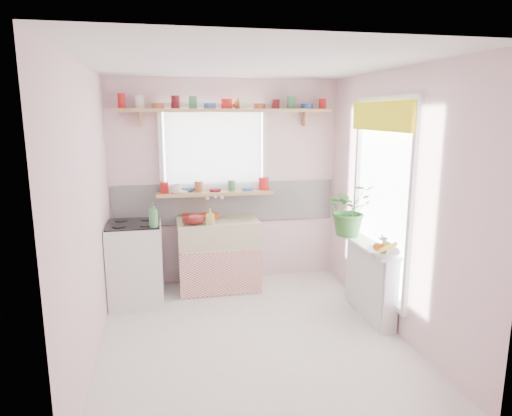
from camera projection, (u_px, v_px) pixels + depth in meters
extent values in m
plane|color=white|center=(252.00, 336.00, 4.36)|extent=(3.20, 3.20, 0.00)
plane|color=white|center=(251.00, 63.00, 3.84)|extent=(3.20, 3.20, 0.00)
plane|color=beige|center=(226.00, 182.00, 5.63)|extent=(2.80, 0.00, 2.80)
plane|color=beige|center=(306.00, 265.00, 2.57)|extent=(2.80, 0.00, 2.80)
plane|color=beige|center=(88.00, 215.00, 3.82)|extent=(0.00, 3.20, 3.20)
plane|color=beige|center=(394.00, 202.00, 4.38)|extent=(0.00, 3.20, 3.20)
cube|color=white|center=(227.00, 202.00, 5.67)|extent=(2.74, 0.03, 0.50)
cube|color=#C47F86|center=(227.00, 218.00, 5.71)|extent=(2.74, 0.02, 0.12)
cube|color=white|center=(213.00, 150.00, 5.52)|extent=(1.20, 0.01, 1.00)
cube|color=white|center=(214.00, 150.00, 5.45)|extent=(1.15, 0.02, 0.95)
cube|color=white|center=(384.00, 198.00, 4.57)|extent=(0.01, 1.10, 1.90)
cube|color=#FFF41A|center=(380.00, 116.00, 4.39)|extent=(0.03, 1.20, 0.28)
cube|color=white|center=(218.00, 266.00, 5.52)|extent=(0.85, 0.55, 0.55)
cube|color=#CB483B|center=(221.00, 274.00, 5.25)|extent=(0.95, 0.02, 0.53)
cube|color=beige|center=(218.00, 232.00, 5.43)|extent=(0.95, 0.55, 0.30)
cylinder|color=silver|center=(215.00, 195.00, 5.59)|extent=(0.03, 0.22, 0.03)
cube|color=white|center=(136.00, 264.00, 5.05)|extent=(0.58, 0.58, 0.90)
cube|color=black|center=(134.00, 224.00, 4.96)|extent=(0.56, 0.56, 0.02)
cylinder|color=black|center=(119.00, 226.00, 4.79)|extent=(0.14, 0.14, 0.01)
cylinder|color=black|center=(146.00, 225.00, 4.85)|extent=(0.14, 0.14, 0.01)
cylinder|color=black|center=(121.00, 220.00, 5.06)|extent=(0.14, 0.14, 0.01)
cylinder|color=black|center=(147.00, 219.00, 5.12)|extent=(0.14, 0.14, 0.01)
cube|color=white|center=(370.00, 282.00, 4.73)|extent=(0.15, 0.90, 0.75)
cube|color=white|center=(370.00, 246.00, 4.65)|extent=(0.22, 0.95, 0.03)
cube|color=tan|center=(215.00, 193.00, 5.51)|extent=(1.40, 0.22, 0.04)
cube|color=tan|center=(227.00, 110.00, 5.33)|extent=(2.52, 0.24, 0.04)
cylinder|color=red|center=(122.00, 103.00, 5.08)|extent=(0.11, 0.11, 0.12)
cylinder|color=silver|center=(140.00, 103.00, 5.12)|extent=(0.11, 0.11, 0.12)
cylinder|color=#A55133|center=(158.00, 106.00, 5.16)|extent=(0.11, 0.11, 0.06)
cylinder|color=#590F14|center=(175.00, 103.00, 5.20)|extent=(0.11, 0.11, 0.12)
cylinder|color=#3F7F4C|center=(193.00, 103.00, 5.24)|extent=(0.11, 0.11, 0.12)
cylinder|color=#3359A5|center=(210.00, 106.00, 5.28)|extent=(0.11, 0.11, 0.06)
cylinder|color=red|center=(227.00, 103.00, 5.31)|extent=(0.11, 0.11, 0.12)
cylinder|color=silver|center=(243.00, 103.00, 5.35)|extent=(0.11, 0.11, 0.12)
cylinder|color=#A55133|center=(260.00, 106.00, 5.40)|extent=(0.11, 0.11, 0.06)
cylinder|color=#590F14|center=(276.00, 104.00, 5.43)|extent=(0.11, 0.11, 0.12)
cylinder|color=#3F7F4C|center=(292.00, 104.00, 5.47)|extent=(0.11, 0.11, 0.12)
cylinder|color=#3359A5|center=(307.00, 106.00, 5.52)|extent=(0.11, 0.11, 0.06)
cylinder|color=red|center=(323.00, 104.00, 5.55)|extent=(0.11, 0.11, 0.12)
cylinder|color=red|center=(163.00, 188.00, 5.37)|extent=(0.11, 0.11, 0.12)
cylinder|color=silver|center=(181.00, 188.00, 5.41)|extent=(0.11, 0.11, 0.12)
cylinder|color=#A55133|center=(198.00, 190.00, 5.46)|extent=(0.11, 0.11, 0.06)
cylinder|color=#590F14|center=(215.00, 187.00, 5.49)|extent=(0.11, 0.11, 0.12)
cylinder|color=#3F7F4C|center=(232.00, 186.00, 5.54)|extent=(0.11, 0.11, 0.12)
cylinder|color=#3359A5|center=(249.00, 188.00, 5.58)|extent=(0.11, 0.11, 0.06)
cylinder|color=red|center=(265.00, 185.00, 5.62)|extent=(0.11, 0.11, 0.12)
cube|color=red|center=(200.00, 215.00, 5.55)|extent=(0.43, 0.36, 0.04)
ellipsoid|color=#5D1110|center=(194.00, 219.00, 5.18)|extent=(0.33, 0.33, 0.12)
imported|color=#356E2C|center=(350.00, 209.00, 4.96)|extent=(0.57, 0.51, 0.58)
imported|color=silver|center=(383.00, 253.00, 4.24)|extent=(0.38, 0.38, 0.07)
imported|color=#356528|center=(383.00, 246.00, 4.23)|extent=(0.13, 0.11, 0.21)
imported|color=#C7D15D|center=(210.00, 216.00, 5.17)|extent=(0.10, 0.10, 0.18)
imported|color=silver|center=(175.00, 189.00, 5.34)|extent=(0.16, 0.16, 0.11)
imported|color=#386BB7|center=(189.00, 189.00, 5.50)|extent=(0.21, 0.21, 0.05)
imported|color=#AB6734|center=(238.00, 103.00, 5.40)|extent=(0.14, 0.14, 0.13)
imported|color=#458B4E|center=(153.00, 215.00, 4.76)|extent=(0.10, 0.10, 0.26)
sphere|color=orange|center=(383.00, 247.00, 4.23)|extent=(0.08, 0.08, 0.08)
sphere|color=orange|center=(388.00, 246.00, 4.27)|extent=(0.08, 0.08, 0.08)
sphere|color=orange|center=(377.00, 247.00, 4.24)|extent=(0.08, 0.08, 0.08)
cylinder|color=yellow|center=(388.00, 247.00, 4.18)|extent=(0.18, 0.04, 0.10)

